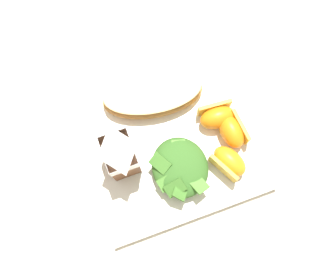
% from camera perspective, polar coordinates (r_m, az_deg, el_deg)
% --- Properties ---
extents(ground, '(3.00, 3.00, 0.00)m').
position_cam_1_polar(ground, '(0.71, 0.00, -0.46)').
color(ground, beige).
extents(white_plate, '(0.28, 0.28, 0.02)m').
position_cam_1_polar(white_plate, '(0.70, 0.00, -0.32)').
color(white_plate, white).
rests_on(white_plate, ground).
extents(cheesy_pizza_bread, '(0.11, 0.18, 0.04)m').
position_cam_1_polar(cheesy_pizza_bread, '(0.70, -2.00, 5.85)').
color(cheesy_pizza_bread, '#B77F42').
rests_on(cheesy_pizza_bread, white_plate).
extents(green_salad_pile, '(0.10, 0.09, 0.05)m').
position_cam_1_polar(green_salad_pile, '(0.67, 1.98, -4.18)').
color(green_salad_pile, '#336023').
rests_on(green_salad_pile, white_plate).
extents(milk_carton, '(0.06, 0.04, 0.11)m').
position_cam_1_polar(milk_carton, '(0.63, -6.61, -2.43)').
color(milk_carton, brown).
rests_on(milk_carton, white_plate).
extents(orange_wedge_front, '(0.07, 0.06, 0.04)m').
position_cam_1_polar(orange_wedge_front, '(0.67, 8.34, -3.47)').
color(orange_wedge_front, orange).
rests_on(orange_wedge_front, white_plate).
extents(orange_wedge_middle, '(0.06, 0.04, 0.04)m').
position_cam_1_polar(orange_wedge_middle, '(0.69, 8.79, 0.83)').
color(orange_wedge_middle, orange).
rests_on(orange_wedge_middle, white_plate).
extents(orange_wedge_rear, '(0.04, 0.06, 0.04)m').
position_cam_1_polar(orange_wedge_rear, '(0.69, 6.71, 2.90)').
color(orange_wedge_rear, orange).
rests_on(orange_wedge_rear, white_plate).
extents(paper_napkin, '(0.15, 0.15, 0.00)m').
position_cam_1_polar(paper_napkin, '(0.79, -0.82, 15.68)').
color(paper_napkin, white).
rests_on(paper_napkin, ground).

